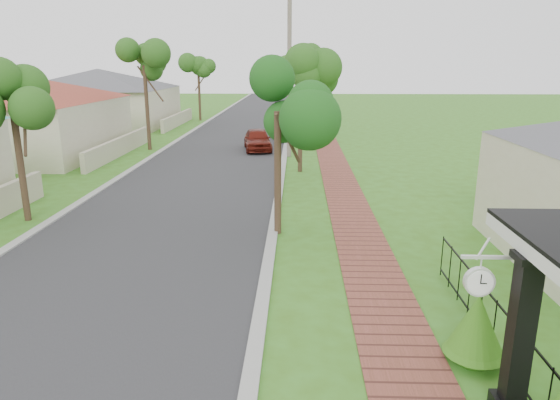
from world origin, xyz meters
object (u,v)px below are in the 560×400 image
(parked_car_white, at_px, (283,130))
(utility_pole, at_px, (289,74))
(porch_post, at_px, (519,346))
(near_tree, at_px, (278,109))
(station_clock, at_px, (480,280))
(parked_car_red, at_px, (258,140))

(parked_car_white, xyz_separation_m, utility_pole, (0.50, -6.29, 3.82))
(utility_pole, bearing_deg, porch_post, -80.14)
(parked_car_white, xyz_separation_m, near_tree, (0.40, -19.29, 3.09))
(near_tree, bearing_deg, porch_post, -64.89)
(utility_pole, relative_size, station_clock, 11.79)
(parked_car_white, xyz_separation_m, station_clock, (3.66, -26.89, 1.31))
(porch_post, distance_m, utility_pole, 21.57)
(porch_post, distance_m, near_tree, 9.21)
(near_tree, xyz_separation_m, utility_pole, (0.10, 13.00, 0.72))
(porch_post, bearing_deg, parked_car_red, 103.59)
(porch_post, height_order, utility_pole, utility_pole)
(utility_pole, bearing_deg, station_clock, -81.29)
(porch_post, height_order, near_tree, near_tree)
(near_tree, relative_size, station_clock, 6.30)
(parked_car_red, relative_size, station_clock, 5.05)
(utility_pole, bearing_deg, near_tree, -90.44)
(parked_car_red, bearing_deg, utility_pole, -54.42)
(near_tree, bearing_deg, parked_car_white, 91.19)
(parked_car_red, xyz_separation_m, station_clock, (5.06, -22.55, 1.31))
(porch_post, xyz_separation_m, near_tree, (-3.75, 8.00, 2.61))
(parked_car_white, height_order, near_tree, near_tree)
(parked_car_red, height_order, parked_car_white, parked_car_red)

